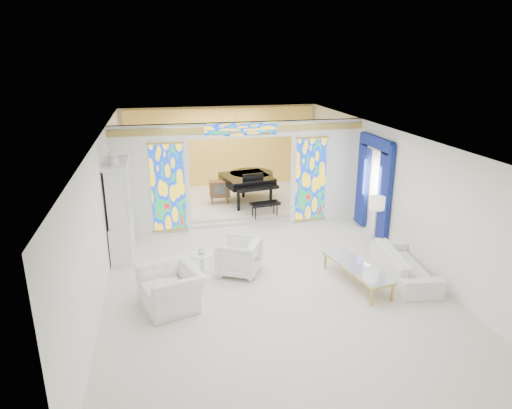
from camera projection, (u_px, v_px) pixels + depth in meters
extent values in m
plane|color=silver|center=(256.00, 253.00, 11.42)|extent=(12.00, 12.00, 0.00)
cube|color=white|center=(256.00, 134.00, 10.48)|extent=(7.00, 12.00, 0.02)
cube|color=white|center=(221.00, 148.00, 16.52)|extent=(7.00, 0.02, 3.00)
cube|color=white|center=(362.00, 344.00, 5.38)|extent=(7.00, 0.02, 3.00)
cube|color=white|center=(104.00, 206.00, 10.25)|extent=(0.02, 12.00, 3.00)
cube|color=white|center=(389.00, 188.00, 11.65)|extent=(0.02, 12.00, 3.00)
cube|color=white|center=(150.00, 181.00, 12.31)|extent=(2.00, 0.18, 3.00)
cube|color=white|center=(325.00, 171.00, 13.30)|extent=(2.00, 0.18, 3.00)
cube|color=white|center=(240.00, 129.00, 12.40)|extent=(3.00, 0.18, 0.40)
cube|color=white|center=(188.00, 187.00, 12.48)|extent=(0.12, 0.06, 2.60)
cube|color=white|center=(293.00, 180.00, 13.08)|extent=(0.12, 0.06, 2.60)
cube|color=white|center=(241.00, 136.00, 12.35)|extent=(3.24, 0.06, 0.12)
cube|color=gold|center=(241.00, 129.00, 12.30)|extent=(7.00, 0.05, 0.18)
cube|color=gold|center=(168.00, 188.00, 12.36)|extent=(0.90, 0.04, 2.40)
cube|color=gold|center=(311.00, 180.00, 13.17)|extent=(0.90, 0.04, 2.40)
cube|color=gold|center=(241.00, 129.00, 12.29)|extent=(2.00, 0.04, 0.34)
cube|color=silver|center=(230.00, 201.00, 15.20)|extent=(6.80, 3.80, 0.18)
cube|color=#E0B04E|center=(222.00, 149.00, 16.41)|extent=(6.70, 0.10, 2.90)
cylinder|color=gold|center=(235.00, 127.00, 14.37)|extent=(0.48, 0.48, 0.30)
cube|color=navy|center=(384.00, 193.00, 11.72)|extent=(0.12, 0.55, 2.60)
cube|color=navy|center=(363.00, 180.00, 12.93)|extent=(0.12, 0.55, 2.60)
cube|color=navy|center=(377.00, 142.00, 11.95)|extent=(0.14, 1.70, 0.30)
cube|color=#E0C74F|center=(376.00, 149.00, 12.00)|extent=(0.12, 1.50, 0.06)
cube|color=white|center=(123.00, 238.00, 11.19)|extent=(0.50, 1.40, 0.90)
cube|color=white|center=(118.00, 193.00, 10.83)|extent=(0.44, 1.30, 1.40)
cube|color=silver|center=(128.00, 193.00, 10.88)|extent=(0.01, 1.20, 1.30)
cube|color=white|center=(115.00, 163.00, 10.60)|extent=(0.56, 1.46, 0.08)
cylinder|color=white|center=(113.00, 161.00, 10.24)|extent=(0.22, 0.22, 0.16)
sphere|color=white|center=(113.00, 154.00, 10.19)|extent=(0.20, 0.20, 0.20)
imported|color=white|center=(171.00, 288.00, 8.93)|extent=(1.38, 1.47, 0.79)
imported|color=white|center=(239.00, 256.00, 10.28)|extent=(1.20, 1.19, 0.82)
imported|color=white|center=(404.00, 264.00, 10.10)|extent=(1.13, 2.28, 0.64)
cylinder|color=white|center=(202.00, 255.00, 9.94)|extent=(0.64, 0.64, 0.04)
cylinder|color=white|center=(202.00, 267.00, 10.03)|extent=(0.11, 0.11, 0.57)
cylinder|color=white|center=(203.00, 278.00, 10.12)|extent=(0.43, 0.43, 0.03)
imported|color=silver|center=(202.00, 250.00, 9.91)|extent=(0.19, 0.19, 0.17)
cube|color=silver|center=(357.00, 267.00, 9.79)|extent=(0.89, 1.95, 0.04)
cube|color=gold|center=(357.00, 268.00, 9.80)|extent=(0.92, 1.99, 0.03)
cube|color=gold|center=(372.00, 297.00, 8.98)|extent=(0.05, 0.05, 0.39)
cube|color=gold|center=(392.00, 293.00, 9.16)|extent=(0.05, 0.05, 0.39)
cube|color=gold|center=(325.00, 261.00, 10.56)|extent=(0.05, 0.05, 0.39)
cube|color=gold|center=(343.00, 258.00, 10.73)|extent=(0.05, 0.05, 0.39)
cylinder|color=gold|center=(372.00, 255.00, 11.29)|extent=(0.34, 0.34, 0.03)
cylinder|color=gold|center=(375.00, 230.00, 11.07)|extent=(0.04, 0.04, 1.40)
cylinder|color=silver|center=(377.00, 203.00, 10.86)|extent=(0.49, 0.49, 0.30)
cube|color=black|center=(247.00, 180.00, 14.56)|extent=(1.67, 1.75, 0.28)
cylinder|color=black|center=(251.00, 176.00, 14.97)|extent=(1.64, 1.64, 0.28)
cube|color=black|center=(257.00, 188.00, 13.79)|extent=(1.36, 0.52, 0.10)
cube|color=silver|center=(258.00, 188.00, 13.72)|extent=(1.23, 0.31, 0.03)
cube|color=black|center=(253.00, 177.00, 14.02)|extent=(0.68, 0.15, 0.25)
cube|color=black|center=(265.00, 204.00, 13.37)|extent=(0.93, 0.49, 0.08)
cylinder|color=black|center=(238.00, 201.00, 13.90)|extent=(0.11, 0.11, 0.61)
cylinder|color=black|center=(271.00, 197.00, 14.29)|extent=(0.11, 0.11, 0.61)
cylinder|color=black|center=(243.00, 188.00, 15.25)|extent=(0.11, 0.11, 0.61)
cube|color=brown|center=(220.00, 189.00, 14.57)|extent=(0.65, 0.46, 0.51)
cube|color=#363B39|center=(220.00, 189.00, 14.36)|extent=(0.41, 0.04, 0.33)
cone|color=brown|center=(213.00, 201.00, 14.50)|extent=(0.04, 0.04, 0.22)
cone|color=brown|center=(228.00, 201.00, 14.58)|extent=(0.04, 0.04, 0.22)
cone|color=brown|center=(212.00, 198.00, 14.79)|extent=(0.04, 0.04, 0.22)
cone|color=brown|center=(227.00, 198.00, 14.87)|extent=(0.04, 0.04, 0.22)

